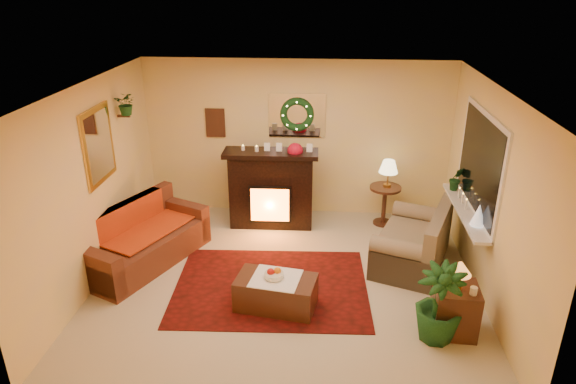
# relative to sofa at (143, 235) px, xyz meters

# --- Properties ---
(floor) EXTENTS (5.00, 5.00, 0.00)m
(floor) POSITION_rel_sofa_xyz_m (2.04, -0.34, -0.43)
(floor) COLOR beige
(floor) RESTS_ON ground
(ceiling) EXTENTS (5.00, 5.00, 0.00)m
(ceiling) POSITION_rel_sofa_xyz_m (2.04, -0.34, 2.17)
(ceiling) COLOR white
(ceiling) RESTS_ON ground
(wall_back) EXTENTS (5.00, 5.00, 0.00)m
(wall_back) POSITION_rel_sofa_xyz_m (2.04, 1.91, 0.87)
(wall_back) COLOR #EFD88C
(wall_back) RESTS_ON ground
(wall_front) EXTENTS (5.00, 5.00, 0.00)m
(wall_front) POSITION_rel_sofa_xyz_m (2.04, -2.59, 0.87)
(wall_front) COLOR #EFD88C
(wall_front) RESTS_ON ground
(wall_left) EXTENTS (4.50, 4.50, 0.00)m
(wall_left) POSITION_rel_sofa_xyz_m (-0.46, -0.34, 0.87)
(wall_left) COLOR #EFD88C
(wall_left) RESTS_ON ground
(wall_right) EXTENTS (4.50, 4.50, 0.00)m
(wall_right) POSITION_rel_sofa_xyz_m (4.54, -0.34, 0.87)
(wall_right) COLOR #EFD88C
(wall_right) RESTS_ON ground
(area_rug) EXTENTS (2.60, 2.00, 0.01)m
(area_rug) POSITION_rel_sofa_xyz_m (1.86, -0.51, -0.42)
(area_rug) COLOR #461411
(area_rug) RESTS_ON floor
(sofa) EXTENTS (1.58, 2.11, 0.83)m
(sofa) POSITION_rel_sofa_xyz_m (0.00, 0.00, 0.00)
(sofa) COLOR #3D2D1E
(sofa) RESTS_ON floor
(red_throw) EXTENTS (0.87, 1.41, 0.02)m
(red_throw) POSITION_rel_sofa_xyz_m (-0.06, 0.19, 0.03)
(red_throw) COLOR #B63426
(red_throw) RESTS_ON sofa
(fireplace) EXTENTS (1.32, 0.44, 1.21)m
(fireplace) POSITION_rel_sofa_xyz_m (1.67, 1.33, 0.12)
(fireplace) COLOR black
(fireplace) RESTS_ON floor
(poinsettia) EXTENTS (0.24, 0.24, 0.24)m
(poinsettia) POSITION_rel_sofa_xyz_m (2.05, 1.30, 0.87)
(poinsettia) COLOR #A60921
(poinsettia) RESTS_ON fireplace
(mantel_candle_a) EXTENTS (0.06, 0.06, 0.17)m
(mantel_candle_a) POSITION_rel_sofa_xyz_m (1.23, 1.33, 0.83)
(mantel_candle_a) COLOR silver
(mantel_candle_a) RESTS_ON fireplace
(mantel_candle_b) EXTENTS (0.06, 0.06, 0.19)m
(mantel_candle_b) POSITION_rel_sofa_xyz_m (1.45, 1.29, 0.83)
(mantel_candle_b) COLOR white
(mantel_candle_b) RESTS_ON fireplace
(mantel_mirror) EXTENTS (0.92, 0.02, 0.72)m
(mantel_mirror) POSITION_rel_sofa_xyz_m (2.04, 1.89, 1.27)
(mantel_mirror) COLOR white
(mantel_mirror) RESTS_ON wall_back
(wreath) EXTENTS (0.55, 0.11, 0.55)m
(wreath) POSITION_rel_sofa_xyz_m (2.04, 1.85, 1.29)
(wreath) COLOR #194719
(wreath) RESTS_ON wall_back
(wall_art) EXTENTS (0.32, 0.03, 0.48)m
(wall_art) POSITION_rel_sofa_xyz_m (0.69, 1.89, 1.12)
(wall_art) COLOR #381E11
(wall_art) RESTS_ON wall_back
(gold_mirror) EXTENTS (0.03, 0.84, 1.00)m
(gold_mirror) POSITION_rel_sofa_xyz_m (-0.44, -0.04, 1.32)
(gold_mirror) COLOR gold
(gold_mirror) RESTS_ON wall_left
(hanging_plant) EXTENTS (0.33, 0.28, 0.36)m
(hanging_plant) POSITION_rel_sofa_xyz_m (-0.30, 0.71, 1.54)
(hanging_plant) COLOR #194719
(hanging_plant) RESTS_ON wall_left
(loveseat) EXTENTS (1.31, 1.67, 0.85)m
(loveseat) POSITION_rel_sofa_xyz_m (3.78, 0.30, -0.01)
(loveseat) COLOR gray
(loveseat) RESTS_ON floor
(window_frame) EXTENTS (0.03, 1.86, 1.36)m
(window_frame) POSITION_rel_sofa_xyz_m (4.53, 0.21, 1.12)
(window_frame) COLOR white
(window_frame) RESTS_ON wall_right
(window_glass) EXTENTS (0.02, 1.70, 1.22)m
(window_glass) POSITION_rel_sofa_xyz_m (4.51, 0.21, 1.12)
(window_glass) COLOR black
(window_glass) RESTS_ON wall_right
(window_sill) EXTENTS (0.22, 1.86, 0.04)m
(window_sill) POSITION_rel_sofa_xyz_m (4.42, 0.21, 0.44)
(window_sill) COLOR white
(window_sill) RESTS_ON wall_right
(mini_tree) EXTENTS (0.18, 0.18, 0.28)m
(mini_tree) POSITION_rel_sofa_xyz_m (4.45, -0.26, 0.61)
(mini_tree) COLOR white
(mini_tree) RESTS_ON window_sill
(sill_plant) EXTENTS (0.25, 0.20, 0.46)m
(sill_plant) POSITION_rel_sofa_xyz_m (4.43, 0.89, 0.66)
(sill_plant) COLOR black
(sill_plant) RESTS_ON window_sill
(side_table_round) EXTENTS (0.62, 0.62, 0.66)m
(side_table_round) POSITION_rel_sofa_xyz_m (3.50, 1.51, -0.10)
(side_table_round) COLOR black
(side_table_round) RESTS_ON floor
(lamp_cream) EXTENTS (0.30, 0.30, 0.46)m
(lamp_cream) POSITION_rel_sofa_xyz_m (3.52, 1.50, 0.45)
(lamp_cream) COLOR #FFECA4
(lamp_cream) RESTS_ON side_table_round
(end_table_square) EXTENTS (0.50, 0.50, 0.59)m
(end_table_square) POSITION_rel_sofa_xyz_m (4.04, -1.24, -0.16)
(end_table_square) COLOR black
(end_table_square) RESTS_ON floor
(lamp_tiffany) EXTENTS (0.26, 0.26, 0.38)m
(lamp_tiffany) POSITION_rel_sofa_xyz_m (4.03, -1.26, 0.32)
(lamp_tiffany) COLOR yellow
(lamp_tiffany) RESTS_ON end_table_square
(coffee_table) EXTENTS (1.03, 0.68, 0.40)m
(coffee_table) POSITION_rel_sofa_xyz_m (1.97, -0.93, -0.22)
(coffee_table) COLOR #402414
(coffee_table) RESTS_ON floor
(fruit_bowl) EXTENTS (0.24, 0.24, 0.05)m
(fruit_bowl) POSITION_rel_sofa_xyz_m (1.94, -0.92, 0.02)
(fruit_bowl) COLOR white
(fruit_bowl) RESTS_ON coffee_table
(floor_palm) EXTENTS (2.02, 2.02, 2.78)m
(floor_palm) POSITION_rel_sofa_xyz_m (3.82, -1.38, 0.02)
(floor_palm) COLOR #2C6524
(floor_palm) RESTS_ON floor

